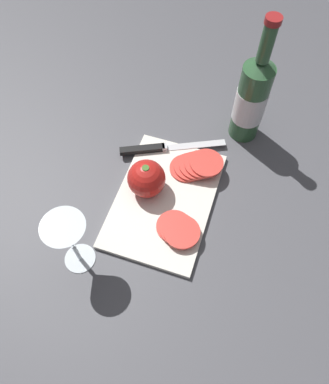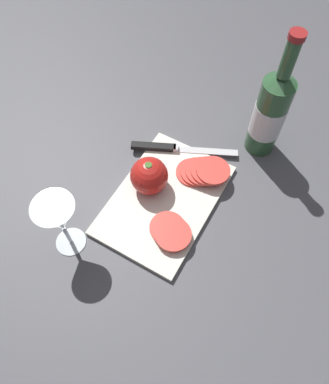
# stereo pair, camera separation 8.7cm
# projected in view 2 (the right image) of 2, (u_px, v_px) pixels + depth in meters

# --- Properties ---
(ground_plane) EXTENTS (3.00, 3.00, 0.00)m
(ground_plane) POSITION_uv_depth(u_px,v_px,m) (181.00, 193.00, 0.92)
(ground_plane) COLOR #4C4C51
(cutting_board) EXTENTS (0.34, 0.23, 0.01)m
(cutting_board) POSITION_uv_depth(u_px,v_px,m) (164.00, 200.00, 0.91)
(cutting_board) COLOR silver
(cutting_board) RESTS_ON ground_plane
(wine_bottle) EXTENTS (0.08, 0.08, 0.35)m
(wine_bottle) POSITION_uv_depth(u_px,v_px,m) (270.00, 113.00, 0.89)
(wine_bottle) COLOR #2D5633
(wine_bottle) RESTS_ON ground_plane
(wine_glass) EXTENTS (0.09, 0.09, 0.17)m
(wine_glass) POSITION_uv_depth(u_px,v_px,m) (59.00, 219.00, 0.76)
(wine_glass) COLOR silver
(wine_glass) RESTS_ON ground_plane
(whole_tomato) EXTENTS (0.09, 0.09, 0.09)m
(whole_tomato) POSITION_uv_depth(u_px,v_px,m) (149.00, 176.00, 0.88)
(whole_tomato) COLOR red
(whole_tomato) RESTS_ON cutting_board
(knife) EXTENTS (0.14, 0.26, 0.01)m
(knife) POSITION_uv_depth(u_px,v_px,m) (164.00, 148.00, 0.97)
(knife) COLOR silver
(knife) RESTS_ON cutting_board
(tomato_slice_stack_near) EXTENTS (0.10, 0.11, 0.02)m
(tomato_slice_stack_near) POSITION_uv_depth(u_px,v_px,m) (170.00, 231.00, 0.85)
(tomato_slice_stack_near) COLOR #D63D33
(tomato_slice_stack_near) RESTS_ON cutting_board
(tomato_slice_stack_far) EXTENTS (0.10, 0.13, 0.03)m
(tomato_slice_stack_far) POSITION_uv_depth(u_px,v_px,m) (202.00, 171.00, 0.92)
(tomato_slice_stack_far) COLOR #D63D33
(tomato_slice_stack_far) RESTS_ON cutting_board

